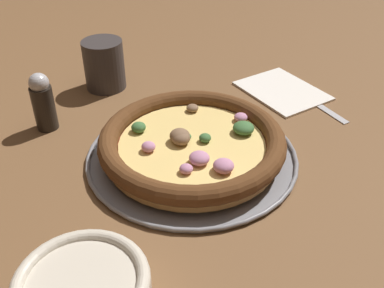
% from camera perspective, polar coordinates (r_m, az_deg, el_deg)
% --- Properties ---
extents(ground_plane, '(3.00, 3.00, 0.00)m').
position_cam_1_polar(ground_plane, '(0.64, 0.00, -1.83)').
color(ground_plane, brown).
extents(pizza_tray, '(0.30, 0.30, 0.01)m').
position_cam_1_polar(pizza_tray, '(0.64, 0.00, -1.51)').
color(pizza_tray, gray).
rests_on(pizza_tray, ground_plane).
extents(pizza, '(0.26, 0.26, 0.04)m').
position_cam_1_polar(pizza, '(0.63, 0.03, 0.13)').
color(pizza, tan).
rests_on(pizza, pizza_tray).
extents(drinking_cup, '(0.07, 0.07, 0.09)m').
position_cam_1_polar(drinking_cup, '(0.83, -11.09, 9.86)').
color(drinking_cup, '#383333').
rests_on(drinking_cup, ground_plane).
extents(napkin, '(0.17, 0.15, 0.01)m').
position_cam_1_polar(napkin, '(0.83, 11.40, 6.75)').
color(napkin, white).
rests_on(napkin, ground_plane).
extents(fork, '(0.19, 0.08, 0.00)m').
position_cam_1_polar(fork, '(0.83, 13.77, 6.19)').
color(fork, '#B7B7BC').
rests_on(fork, ground_plane).
extents(pepper_shaker, '(0.03, 0.03, 0.09)m').
position_cam_1_polar(pepper_shaker, '(0.72, -18.41, 5.12)').
color(pepper_shaker, black).
rests_on(pepper_shaker, ground_plane).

